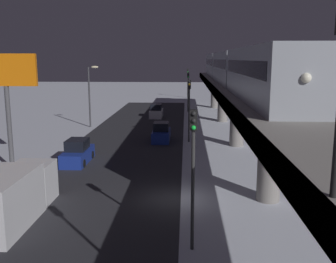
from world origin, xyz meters
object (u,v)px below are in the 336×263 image
(box_truck, at_px, (13,196))
(sedan_white, at_px, (156,112))
(traffic_light_near, at_px, (193,160))
(traffic_light_far, at_px, (188,86))
(commercial_billboard, at_px, (6,82))
(subway_train, at_px, (231,67))
(traffic_light_distant, at_px, (188,79))
(traffic_light_mid, at_px, (189,102))
(sedan_blue, at_px, (78,153))
(sedan_blue_2, at_px, (161,133))

(box_truck, bearing_deg, sedan_white, -97.35)
(traffic_light_near, bearing_deg, traffic_light_far, -90.00)
(box_truck, relative_size, commercial_billboard, 0.83)
(sedan_white, distance_m, commercial_billboard, 29.85)
(subway_train, bearing_deg, traffic_light_distant, -83.50)
(box_truck, distance_m, commercial_billboard, 11.78)
(traffic_light_near, height_order, commercial_billboard, commercial_billboard)
(sedan_white, relative_size, traffic_light_mid, 0.63)
(sedan_blue, height_order, box_truck, box_truck)
(traffic_light_distant, xyz_separation_m, commercial_billboard, (13.87, 57.04, 2.63))
(commercial_billboard, bearing_deg, sedan_blue, -154.11)
(traffic_light_near, relative_size, traffic_light_mid, 1.00)
(traffic_light_mid, height_order, traffic_light_far, same)
(traffic_light_distant, bearing_deg, traffic_light_far, 90.00)
(subway_train, height_order, traffic_light_far, subway_train)
(sedan_blue_2, height_order, traffic_light_distant, traffic_light_distant)
(sedan_blue_2, bearing_deg, traffic_light_mid, -8.18)
(subway_train, relative_size, sedan_blue, 12.11)
(subway_train, xyz_separation_m, traffic_light_near, (4.72, 27.96, -3.44))
(traffic_light_distant, height_order, commercial_billboard, commercial_billboard)
(box_truck, bearing_deg, sedan_blue, -90.98)
(box_truck, bearing_deg, sedan_blue_2, -107.69)
(subway_train, relative_size, commercial_billboard, 6.23)
(traffic_light_near, bearing_deg, sedan_white, -83.31)
(box_truck, height_order, traffic_light_far, traffic_light_far)
(sedan_blue, relative_size, sedan_blue_2, 1.09)
(sedan_blue, distance_m, traffic_light_mid, 13.11)
(sedan_blue, bearing_deg, traffic_light_near, 122.64)
(sedan_blue, relative_size, box_truck, 0.62)
(sedan_white, relative_size, box_truck, 0.55)
(sedan_blue, height_order, commercial_billboard, commercial_billboard)
(sedan_white, xyz_separation_m, traffic_light_near, (-4.70, 40.05, 3.40))
(traffic_light_mid, height_order, commercial_billboard, commercial_billboard)
(sedan_white, bearing_deg, box_truck, -97.35)
(traffic_light_far, bearing_deg, box_truck, 77.65)
(commercial_billboard, bearing_deg, traffic_light_far, -112.24)
(traffic_light_near, bearing_deg, traffic_light_mid, -90.00)
(sedan_blue, height_order, sedan_white, same)
(sedan_blue, bearing_deg, traffic_light_distant, -99.63)
(box_truck, bearing_deg, traffic_light_near, 163.38)
(sedan_white, relative_size, traffic_light_distant, 0.63)
(traffic_light_mid, bearing_deg, sedan_white, -74.49)
(subway_train, bearing_deg, commercial_billboard, 40.12)
(traffic_light_near, bearing_deg, sedan_blue_2, -82.97)
(commercial_billboard, bearing_deg, traffic_light_mid, -142.07)
(sedan_white, relative_size, commercial_billboard, 0.45)
(sedan_blue_2, relative_size, commercial_billboard, 0.47)
(sedan_blue, xyz_separation_m, traffic_light_near, (-9.30, 14.52, 3.41))
(sedan_blue_2, xyz_separation_m, commercial_billboard, (10.97, 11.23, 6.03))
(sedan_white, xyz_separation_m, commercial_billboard, (9.17, 27.75, 6.03))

